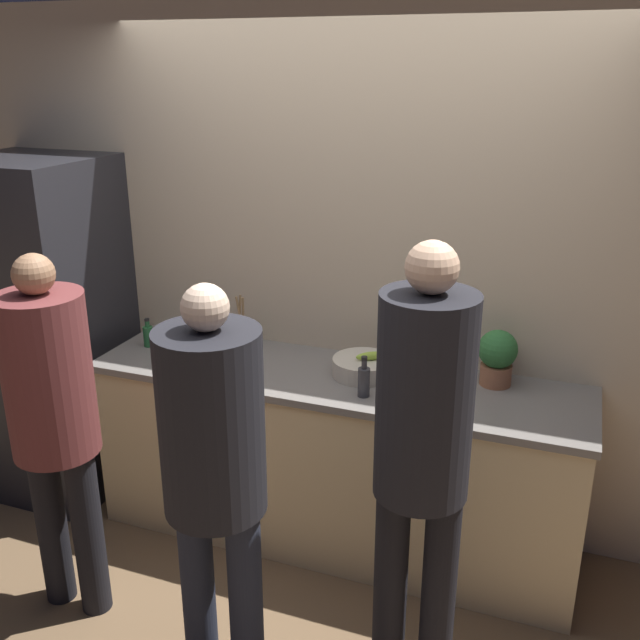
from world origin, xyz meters
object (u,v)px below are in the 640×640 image
(person_left, at_px, (53,409))
(fruit_bowl, at_px, (364,366))
(cup_red, at_px, (433,398))
(bottle_green, at_px, (148,335))
(utensil_crock, at_px, (242,337))
(person_center, at_px, (214,458))
(cup_blue, at_px, (202,361))
(refrigerator, at_px, (46,330))
(bottle_dark, at_px, (364,381))
(potted_plant, at_px, (497,356))
(person_right, at_px, (422,441))

(person_left, height_order, fruit_bowl, person_left)
(cup_red, bearing_deg, bottle_green, 173.69)
(utensil_crock, bearing_deg, person_center, -68.40)
(cup_blue, bearing_deg, refrigerator, 173.41)
(person_left, xyz_separation_m, bottle_dark, (1.12, 0.70, 0.01))
(person_left, bearing_deg, refrigerator, 131.88)
(refrigerator, xyz_separation_m, person_left, (0.74, -0.82, 0.04))
(utensil_crock, xyz_separation_m, bottle_green, (-0.49, -0.12, -0.01))
(refrigerator, xyz_separation_m, potted_plant, (2.39, 0.20, 0.12))
(cup_red, bearing_deg, person_right, -82.11)
(fruit_bowl, height_order, cup_blue, fruit_bowl)
(person_left, xyz_separation_m, cup_red, (1.42, 0.70, -0.03))
(person_left, bearing_deg, cup_blue, 67.32)
(refrigerator, xyz_separation_m, bottle_green, (0.62, 0.05, 0.03))
(person_center, bearing_deg, utensil_crock, 111.60)
(utensil_crock, bearing_deg, person_left, -110.47)
(cup_blue, height_order, cup_red, cup_blue)
(person_left, height_order, cup_red, person_left)
(person_center, distance_m, cup_red, 1.03)
(utensil_crock, relative_size, cup_red, 3.82)
(person_center, height_order, cup_blue, person_center)
(person_left, distance_m, utensil_crock, 1.06)
(fruit_bowl, distance_m, cup_red, 0.43)
(person_left, relative_size, person_center, 1.00)
(cup_blue, xyz_separation_m, potted_plant, (1.35, 0.32, 0.10))
(fruit_bowl, relative_size, bottle_dark, 1.55)
(fruit_bowl, bearing_deg, person_right, -59.98)
(bottle_green, xyz_separation_m, cup_red, (1.54, -0.17, -0.02))
(person_center, xyz_separation_m, bottle_dark, (0.30, 0.82, -0.01))
(potted_plant, bearing_deg, cup_red, -124.51)
(person_center, relative_size, potted_plant, 6.18)
(person_center, height_order, utensil_crock, person_center)
(person_center, distance_m, fruit_bowl, 1.07)
(fruit_bowl, relative_size, utensil_crock, 1.00)
(refrigerator, relative_size, bottle_dark, 9.73)
(person_left, distance_m, fruit_bowl, 1.39)
(fruit_bowl, xyz_separation_m, bottle_dark, (0.07, -0.22, 0.03))
(fruit_bowl, xyz_separation_m, potted_plant, (0.60, 0.11, 0.10))
(utensil_crock, bearing_deg, refrigerator, -171.41)
(person_left, bearing_deg, bottle_dark, 31.94)
(bottle_green, relative_size, cup_blue, 1.73)
(bottle_green, bearing_deg, person_center, -47.14)
(person_left, relative_size, utensil_crock, 5.52)
(person_right, distance_m, fruit_bowl, 0.92)
(person_right, distance_m, cup_blue, 1.35)
(fruit_bowl, xyz_separation_m, utensil_crock, (-0.68, 0.08, 0.03))
(person_right, bearing_deg, utensil_crock, 142.60)
(fruit_bowl, bearing_deg, bottle_green, -178.03)
(person_right, distance_m, utensil_crock, 1.43)
(person_right, bearing_deg, cup_red, 97.89)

